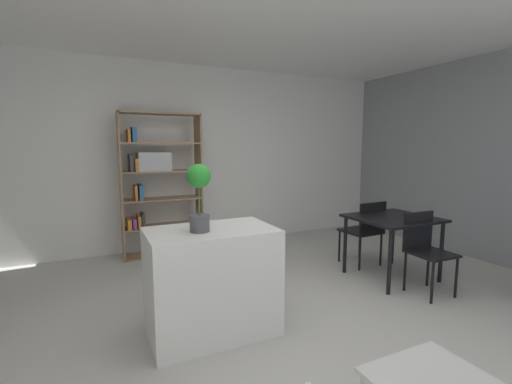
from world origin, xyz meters
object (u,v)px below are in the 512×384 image
(kitchen_island, at_px, (212,281))
(dining_chair_near, at_px, (425,245))
(open_bookshelf, at_px, (155,179))
(dining_table, at_px, (393,224))
(potted_plant_on_island, at_px, (199,192))
(dining_chair_far, at_px, (366,227))

(kitchen_island, relative_size, dining_chair_near, 1.21)
(dining_chair_near, bearing_deg, open_bookshelf, 134.77)
(kitchen_island, height_order, dining_table, kitchen_island)
(kitchen_island, height_order, potted_plant_on_island, potted_plant_on_island)
(kitchen_island, bearing_deg, open_bookshelf, 91.31)
(potted_plant_on_island, relative_size, dining_table, 0.59)
(dining_table, relative_size, dining_chair_near, 1.07)
(kitchen_island, distance_m, open_bookshelf, 2.46)
(open_bookshelf, bearing_deg, kitchen_island, -88.69)
(potted_plant_on_island, bearing_deg, dining_chair_near, -3.15)
(kitchen_island, distance_m, dining_table, 2.35)
(kitchen_island, xyz_separation_m, dining_table, (2.33, 0.27, 0.21))
(kitchen_island, relative_size, open_bookshelf, 0.51)
(open_bookshelf, xyz_separation_m, dining_chair_far, (2.39, -1.66, -0.59))
(dining_chair_near, bearing_deg, dining_chair_far, 91.58)
(kitchen_island, distance_m, potted_plant_on_island, 0.77)
(kitchen_island, distance_m, dining_chair_near, 2.34)
(dining_table, bearing_deg, potted_plant_on_island, -172.59)
(dining_chair_near, height_order, dining_chair_far, dining_chair_far)
(potted_plant_on_island, xyz_separation_m, dining_chair_near, (2.43, -0.13, -0.70))
(dining_chair_far, bearing_deg, open_bookshelf, -37.41)
(dining_chair_far, bearing_deg, dining_table, 86.79)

